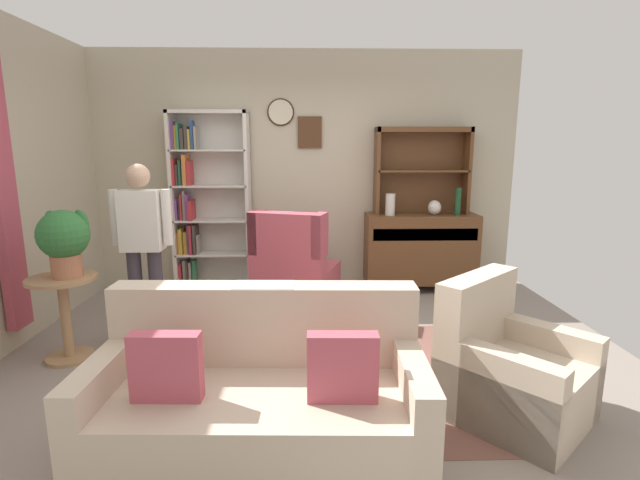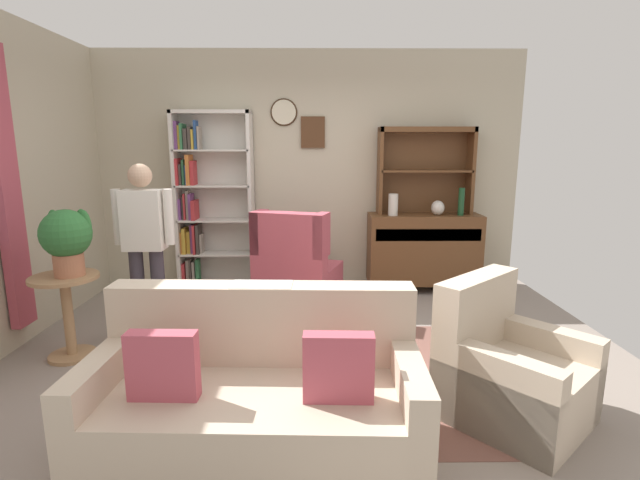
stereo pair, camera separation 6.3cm
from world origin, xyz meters
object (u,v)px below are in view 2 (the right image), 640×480
object	(u,v)px
sideboard_hutch	(425,159)
couch_floral	(257,400)
vase_tall	(393,205)
potted_plant_small	(123,325)
potted_plant_large	(67,237)
bookshelf	(208,203)
wingback_chair	(296,272)
vase_round	(438,208)
bottle_wine	(461,202)
sideboard	(423,249)
person_reading	(145,240)
plant_stand	(67,308)
armchair_floral	(509,374)

from	to	relation	value
sideboard_hutch	couch_floral	world-z (taller)	sideboard_hutch
vase_tall	potted_plant_small	world-z (taller)	vase_tall
couch_floral	potted_plant_large	bearing A→B (deg)	142.80
couch_floral	potted_plant_large	distance (m)	2.15
bookshelf	wingback_chair	distance (m)	1.41
vase_round	potted_plant_small	distance (m)	3.53
bottle_wine	sideboard	bearing A→B (deg)	167.11
couch_floral	vase_tall	bearing A→B (deg)	67.35
potted_plant_large	person_reading	size ratio (longest dim) A/B	0.34
bottle_wine	wingback_chair	world-z (taller)	bottle_wine
sideboard_hutch	plant_stand	bearing A→B (deg)	-149.92
sideboard	wingback_chair	world-z (taller)	wingback_chair
vase_tall	person_reading	world-z (taller)	person_reading
couch_floral	person_reading	bearing A→B (deg)	125.72
bookshelf	wingback_chair	size ratio (longest dim) A/B	2.00
bottle_wine	couch_floral	world-z (taller)	bottle_wine
vase_round	sideboard_hutch	bearing A→B (deg)	126.48
plant_stand	wingback_chair	bearing A→B (deg)	34.47
plant_stand	person_reading	distance (m)	0.81
bookshelf	vase_round	xyz separation A→B (m)	(2.68, -0.15, -0.05)
sideboard	plant_stand	size ratio (longest dim) A/B	1.88
couch_floral	potted_plant_small	bearing A→B (deg)	132.31
vase_round	wingback_chair	world-z (taller)	vase_round
bottle_wine	potted_plant_small	size ratio (longest dim) A/B	1.14
plant_stand	potted_plant_small	distance (m)	0.49
armchair_floral	wingback_chair	xyz separation A→B (m)	(-1.43, 2.12, 0.09)
sideboard_hutch	potted_plant_small	xyz separation A→B (m)	(-2.98, -1.63, -1.40)
sideboard_hutch	bottle_wine	world-z (taller)	sideboard_hutch
armchair_floral	bottle_wine	bearing A→B (deg)	80.16
sideboard_hutch	vase_tall	bearing A→B (deg)	-154.11
vase_round	person_reading	xyz separation A→B (m)	(-2.90, -1.35, -0.10)
vase_round	person_reading	world-z (taller)	person_reading
couch_floral	potted_plant_small	xyz separation A→B (m)	(-1.36, 1.50, -0.15)
armchair_floral	plant_stand	bearing A→B (deg)	164.58
vase_tall	potted_plant_large	distance (m)	3.32
bookshelf	wingback_chair	bearing A→B (deg)	-31.51
sideboard_hutch	vase_tall	world-z (taller)	sideboard_hutch
vase_round	couch_floral	bearing A→B (deg)	-120.61
vase_tall	potted_plant_large	world-z (taller)	potted_plant_large
bottle_wine	wingback_chair	bearing A→B (deg)	-165.90
wingback_chair	potted_plant_large	xyz separation A→B (m)	(-1.75, -1.22, 0.62)
bookshelf	plant_stand	distance (m)	2.12
sideboard	vase_tall	world-z (taller)	vase_tall
sideboard	vase_round	world-z (taller)	vase_round
sideboard	person_reading	bearing A→B (deg)	-152.96
vase_round	potted_plant_small	xyz separation A→B (m)	(-3.11, -1.45, -0.84)
potted_plant_small	person_reading	bearing A→B (deg)	27.35
bookshelf	bottle_wine	world-z (taller)	bookshelf
vase_round	person_reading	distance (m)	3.20
potted_plant_large	vase_round	bearing A→B (deg)	27.03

